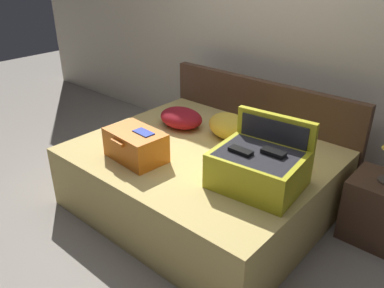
{
  "coord_description": "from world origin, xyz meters",
  "views": [
    {
      "loc": [
        1.72,
        -1.68,
        1.91
      ],
      "look_at": [
        0.0,
        0.28,
        0.62
      ],
      "focal_mm": 36.27,
      "sensor_mm": 36.0,
      "label": 1
    }
  ],
  "objects_px": {
    "pillow_near_headboard": "(229,126)",
    "bed": "(202,179)",
    "hard_case_medium": "(136,144)",
    "pillow_center_head": "(181,118)",
    "hard_case_large": "(259,165)",
    "nightstand": "(379,210)"
  },
  "relations": [
    {
      "from": "hard_case_large",
      "to": "pillow_center_head",
      "type": "bearing_deg",
      "value": 154.52
    },
    {
      "from": "hard_case_medium",
      "to": "nightstand",
      "type": "bearing_deg",
      "value": 37.28
    },
    {
      "from": "bed",
      "to": "hard_case_medium",
      "type": "height_order",
      "value": "hard_case_medium"
    },
    {
      "from": "bed",
      "to": "hard_case_large",
      "type": "bearing_deg",
      "value": -12.86
    },
    {
      "from": "nightstand",
      "to": "hard_case_medium",
      "type": "bearing_deg",
      "value": -147.53
    },
    {
      "from": "pillow_center_head",
      "to": "nightstand",
      "type": "xyz_separation_m",
      "value": [
        1.66,
        0.3,
        -0.36
      ]
    },
    {
      "from": "hard_case_large",
      "to": "nightstand",
      "type": "relative_size",
      "value": 1.25
    },
    {
      "from": "pillow_near_headboard",
      "to": "pillow_center_head",
      "type": "height_order",
      "value": "pillow_near_headboard"
    },
    {
      "from": "pillow_near_headboard",
      "to": "bed",
      "type": "bearing_deg",
      "value": -92.81
    },
    {
      "from": "pillow_near_headboard",
      "to": "hard_case_large",
      "type": "bearing_deg",
      "value": -38.39
    },
    {
      "from": "bed",
      "to": "nightstand",
      "type": "height_order",
      "value": "bed"
    },
    {
      "from": "pillow_near_headboard",
      "to": "nightstand",
      "type": "relative_size",
      "value": 0.79
    },
    {
      "from": "pillow_center_head",
      "to": "nightstand",
      "type": "bearing_deg",
      "value": 10.24
    },
    {
      "from": "hard_case_medium",
      "to": "pillow_near_headboard",
      "type": "relative_size",
      "value": 1.23
    },
    {
      "from": "bed",
      "to": "nightstand",
      "type": "bearing_deg",
      "value": 23.74
    },
    {
      "from": "hard_case_medium",
      "to": "bed",
      "type": "bearing_deg",
      "value": 60.66
    },
    {
      "from": "hard_case_large",
      "to": "nightstand",
      "type": "height_order",
      "value": "hard_case_large"
    },
    {
      "from": "bed",
      "to": "pillow_near_headboard",
      "type": "distance_m",
      "value": 0.49
    },
    {
      "from": "hard_case_medium",
      "to": "nightstand",
      "type": "height_order",
      "value": "hard_case_medium"
    },
    {
      "from": "hard_case_medium",
      "to": "pillow_center_head",
      "type": "xyz_separation_m",
      "value": [
        -0.15,
        0.66,
        -0.03
      ]
    },
    {
      "from": "hard_case_large",
      "to": "pillow_near_headboard",
      "type": "xyz_separation_m",
      "value": [
        -0.58,
        0.46,
        -0.04
      ]
    },
    {
      "from": "hard_case_medium",
      "to": "pillow_near_headboard",
      "type": "height_order",
      "value": "hard_case_medium"
    }
  ]
}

